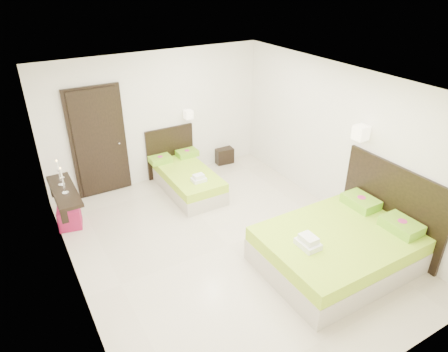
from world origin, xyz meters
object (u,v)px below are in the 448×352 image
bed_double (342,245)px  ottoman (70,217)px  bed_single (186,177)px  nightstand (223,155)px

bed_double → ottoman: bearing=137.5°
bed_double → ottoman: bed_double is taller
bed_single → nightstand: size_ratio=4.39×
bed_single → bed_double: bed_double is taller
bed_double → ottoman: 4.47m
bed_double → nightstand: (0.25, 3.90, -0.15)m
bed_single → bed_double: bearing=-72.2°
ottoman → bed_single: bearing=4.0°
nightstand → ottoman: ottoman is taller
nightstand → ottoman: size_ratio=1.08×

